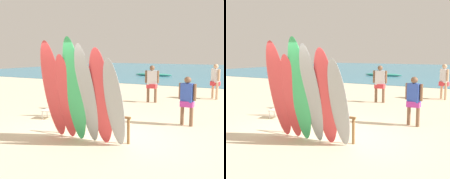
{
  "view_description": "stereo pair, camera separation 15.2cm",
  "coord_description": "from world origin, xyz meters",
  "views": [
    {
      "loc": [
        4.12,
        -6.34,
        2.24
      ],
      "look_at": [
        0.0,
        1.08,
        1.18
      ],
      "focal_mm": 46.71,
      "sensor_mm": 36.0,
      "label": 1
    },
    {
      "loc": [
        4.25,
        -6.27,
        2.24
      ],
      "look_at": [
        0.0,
        1.08,
        1.18
      ],
      "focal_mm": 46.71,
      "sensor_mm": 36.0,
      "label": 2
    }
  ],
  "objects": [
    {
      "name": "beachgoer_by_water",
      "position": [
        1.67,
        8.5,
        0.99
      ],
      "size": [
        0.48,
        0.5,
        1.72
      ],
      "rotation": [
        0.0,
        0.0,
        2.32
      ],
      "color": "tan",
      "rests_on": "ground"
    },
    {
      "name": "surfboard_green_2",
      "position": [
        -0.19,
        -0.5,
        1.33
      ],
      "size": [
        0.56,
        0.63,
        2.65
      ],
      "primitive_type": "ellipsoid",
      "rotation": [
        0.21,
        0.0,
        0.0
      ],
      "color": "#38B266",
      "rests_on": "ground"
    },
    {
      "name": "surfboard_red_1",
      "position": [
        -0.5,
        -0.46,
        1.12
      ],
      "size": [
        0.56,
        0.68,
        2.23
      ],
      "primitive_type": "ellipsoid",
      "rotation": [
        0.25,
        0.0,
        0.09
      ],
      "color": "#D13D42",
      "rests_on": "ground"
    },
    {
      "name": "surfboard_grey_5",
      "position": [
        0.94,
        -0.5,
        1.08
      ],
      "size": [
        0.49,
        0.72,
        2.15
      ],
      "primitive_type": "ellipsoid",
      "rotation": [
        0.29,
        0.0,
        -0.03
      ],
      "color": "#999EA3",
      "rests_on": "ground"
    },
    {
      "name": "distant_boat",
      "position": [
        -6.24,
        20.76,
        0.14
      ],
      "size": [
        3.79,
        0.83,
        0.3
      ],
      "color": "teal",
      "rests_on": "ground"
    },
    {
      "name": "surfboard_red_0",
      "position": [
        -0.85,
        -0.52,
        1.28
      ],
      "size": [
        0.63,
        0.8,
        2.57
      ],
      "primitive_type": "ellipsoid",
      "rotation": [
        0.26,
        0.0,
        0.1
      ],
      "color": "#D13D42",
      "rests_on": "ground"
    },
    {
      "name": "beachgoer_midbeach",
      "position": [
        -0.69,
        6.08,
        0.98
      ],
      "size": [
        0.63,
        0.32,
        1.69
      ],
      "rotation": [
        0.0,
        0.0,
        3.38
      ],
      "color": "brown",
      "rests_on": "ground"
    },
    {
      "name": "surfboard_rack",
      "position": [
        0.0,
        0.0,
        0.52
      ],
      "size": [
        2.25,
        0.07,
        0.69
      ],
      "color": "brown",
      "rests_on": "ground"
    },
    {
      "name": "surfboard_red_4",
      "position": [
        0.56,
        -0.47,
        1.19
      ],
      "size": [
        0.58,
        0.62,
        2.39
      ],
      "primitive_type": "ellipsoid",
      "rotation": [
        0.22,
        0.0,
        0.02
      ],
      "color": "#D13D42",
      "rests_on": "ground"
    },
    {
      "name": "surfboard_grey_3",
      "position": [
        0.17,
        -0.51,
        1.24
      ],
      "size": [
        0.6,
        0.73,
        2.48
      ],
      "primitive_type": "ellipsoid",
      "rotation": [
        0.25,
        0.0,
        -0.1
      ],
      "color": "#999EA3",
      "rests_on": "ground"
    },
    {
      "name": "ground",
      "position": [
        0.0,
        14.0,
        0.0
      ],
      "size": [
        60.0,
        60.0,
        0.0
      ],
      "primitive_type": "plane",
      "color": "beige"
    },
    {
      "name": "beachgoer_near_rack",
      "position": [
        1.84,
        2.56,
        0.88
      ],
      "size": [
        0.57,
        0.28,
        1.53
      ],
      "rotation": [
        0.0,
        0.0,
        6.07
      ],
      "color": "brown",
      "rests_on": "ground"
    },
    {
      "name": "beach_chair_striped",
      "position": [
        -1.76,
        2.73,
        0.43
      ],
      "size": [
        0.55,
        0.73,
        0.81
      ],
      "rotation": [
        0.0,
        0.0,
        -0.08
      ],
      "color": "#B7B7BC",
      "rests_on": "ground"
    },
    {
      "name": "beach_chair_blue",
      "position": [
        -3.02,
        2.73,
        0.43
      ],
      "size": [
        0.65,
        0.76,
        0.83
      ],
      "rotation": [
        0.0,
        0.0,
        -0.25
      ],
      "color": "#B7B7BC",
      "rests_on": "ground"
    },
    {
      "name": "beach_chair_red",
      "position": [
        -2.58,
        1.42,
        0.43
      ],
      "size": [
        0.68,
        0.8,
        0.82
      ],
      "rotation": [
        0.0,
        0.0,
        0.3
      ],
      "color": "#B7B7BC",
      "rests_on": "ground"
    }
  ]
}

